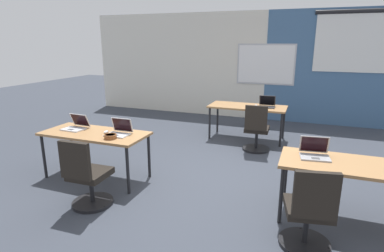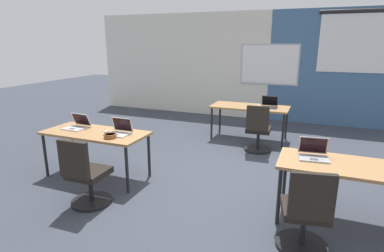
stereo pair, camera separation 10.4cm
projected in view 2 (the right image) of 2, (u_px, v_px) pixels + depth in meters
The scene contains 15 objects.
ground_plane at pixel (217, 179), 4.78m from camera, with size 24.00×24.00×0.00m.
back_wall_assembly at pixel (269, 66), 8.14m from camera, with size 10.00×0.27×2.80m.
desk_near_left at pixel (95, 136), 4.71m from camera, with size 1.60×0.70×0.72m.
desk_near_right at pixel (353, 171), 3.43m from camera, with size 1.60×0.70×0.72m.
desk_far_center at pixel (250, 109), 6.57m from camera, with size 1.60×0.70×0.72m.
laptop_near_left_inner at pixel (119, 131), 4.56m from camera, with size 0.33×0.29×0.23m.
mouse_near_left_inner at pixel (106, 131), 4.66m from camera, with size 0.06×0.10×0.03m.
chair_near_left_inner at pixel (86, 178), 3.91m from camera, with size 0.52×0.55×0.92m.
laptop_near_right_inner at pixel (313, 154), 3.63m from camera, with size 0.37×0.33×0.23m.
chair_near_right_inner at pixel (305, 217), 3.04m from camera, with size 0.52×0.57×0.92m.
laptop_far_right at pixel (269, 105), 6.42m from camera, with size 0.35×0.32×0.23m.
mouse_far_right at pixel (258, 106), 6.52m from camera, with size 0.08×0.11×0.03m.
chair_far_right at pixel (258, 133), 5.87m from camera, with size 0.52×0.55×0.92m.
laptop_near_left_end at pixel (77, 125), 4.88m from camera, with size 0.35×0.33×0.22m.
snack_bowl at pixel (110, 136), 4.38m from camera, with size 0.18×0.18×0.06m.
Camera 2 is at (1.30, -4.22, 2.03)m, focal length 29.17 mm.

